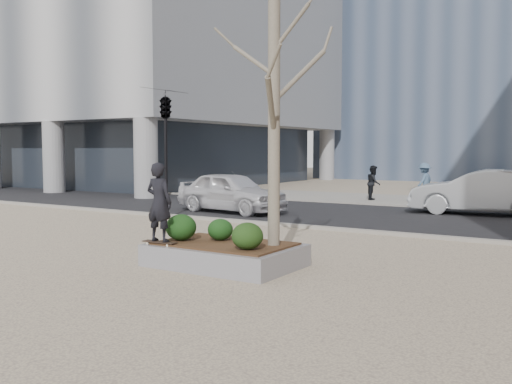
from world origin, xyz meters
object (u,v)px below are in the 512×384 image
Objects in this scene: skateboard at (160,243)px; planter at (225,255)px; skateboarder at (159,202)px; police_car at (231,192)px.

planter is at bearing 32.53° from skateboard.
planter is 3.85× the size of skateboard.
skateboard is 0.85m from skateboarder.
planter is at bearing -137.88° from police_car.
skateboarder reaches higher than planter.
planter is 10.13m from police_car.
skateboard is 0.17× the size of police_car.
police_car is at bearing -67.34° from skateboarder.
planter is 1.84× the size of skateboarder.
skateboard is 10.24m from police_car.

